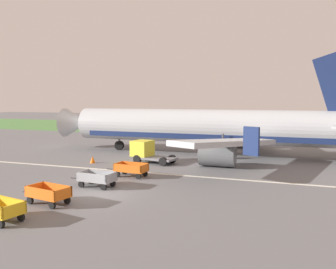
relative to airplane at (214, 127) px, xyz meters
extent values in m
plane|color=slate|center=(-3.36, -18.79, -3.05)|extent=(220.00, 220.00, 0.00)
cube|color=#518442|center=(-3.36, 32.48, -3.02)|extent=(220.00, 28.00, 0.06)
cube|color=silver|center=(-3.36, -11.29, -3.05)|extent=(120.00, 0.36, 0.01)
cylinder|color=#B2B7BC|center=(-1.03, 0.00, 0.10)|extent=(30.02, 3.83, 3.70)
cube|color=navy|center=(-1.03, 0.00, -0.92)|extent=(27.02, 3.63, 0.56)
cone|color=#B2B7BC|center=(-17.53, -0.08, 0.10)|extent=(3.22, 3.64, 3.63)
cube|color=#B2B7BC|center=(3.13, -8.34, -0.57)|extent=(7.23, 13.04, 1.35)
cube|color=navy|center=(5.79, -14.82, 0.38)|extent=(1.10, 0.59, 1.90)
cylinder|color=slate|center=(1.89, -6.78, -1.92)|extent=(3.21, 2.11, 2.10)
cube|color=#B2B7BC|center=(3.06, 8.36, -0.57)|extent=(7.33, 13.02, 1.35)
cube|color=navy|center=(5.66, 14.87, 0.38)|extent=(1.09, 0.60, 1.90)
cylinder|color=slate|center=(1.84, 6.80, -1.92)|extent=(3.21, 2.11, 2.10)
cylinder|color=#4C4C51|center=(-11.53, -0.05, -1.48)|extent=(0.20, 0.20, 2.04)
cylinder|color=black|center=(-11.53, -0.05, -2.50)|extent=(1.10, 0.45, 1.10)
cylinder|color=#4C4C51|center=(1.48, -2.19, -1.48)|extent=(0.20, 0.20, 2.04)
cylinder|color=black|center=(1.48, -2.19, -2.50)|extent=(1.10, 0.45, 1.10)
cylinder|color=#4C4C51|center=(1.46, 2.21, -1.48)|extent=(0.20, 0.20, 2.04)
cylinder|color=black|center=(1.46, 2.21, -2.50)|extent=(1.10, 0.45, 1.10)
cube|color=gold|center=(-5.43, -24.13, -2.26)|extent=(2.47, 0.59, 0.55)
cube|color=gold|center=(-4.38, -25.00, -2.26)|extent=(0.37, 1.39, 0.55)
cylinder|color=black|center=(-4.74, -25.50, -2.83)|extent=(0.46, 0.24, 0.44)
cylinder|color=black|center=(-4.52, -24.40, -2.83)|extent=(0.46, 0.24, 0.44)
cube|color=orange|center=(-5.14, -21.43, -2.57)|extent=(2.72, 1.85, 0.08)
cube|color=orange|center=(-5.26, -22.07, -2.26)|extent=(2.47, 0.57, 0.55)
cube|color=orange|center=(-5.02, -20.79, -2.26)|extent=(2.47, 0.57, 0.55)
cube|color=orange|center=(-6.32, -21.20, -2.26)|extent=(0.36, 1.39, 0.55)
cube|color=orange|center=(-3.96, -21.66, -2.26)|extent=(0.36, 1.39, 0.55)
cylinder|color=#2D2D33|center=(-6.91, -21.09, -2.61)|extent=(1.00, 0.27, 0.08)
cylinder|color=black|center=(-6.17, -21.80, -2.83)|extent=(0.46, 0.24, 0.44)
cylinder|color=black|center=(-5.95, -20.70, -2.83)|extent=(0.46, 0.24, 0.44)
cylinder|color=black|center=(-4.33, -22.16, -2.83)|extent=(0.46, 0.24, 0.44)
cylinder|color=black|center=(-4.11, -21.06, -2.83)|extent=(0.46, 0.24, 0.44)
cube|color=gray|center=(-4.58, -16.88, -2.57)|extent=(2.61, 1.60, 0.08)
cube|color=gray|center=(-4.63, -17.53, -2.26)|extent=(2.50, 0.31, 0.55)
cube|color=gray|center=(-4.52, -16.24, -2.26)|extent=(2.50, 0.31, 0.55)
cube|color=gray|center=(-5.77, -16.78, -2.26)|extent=(0.22, 1.40, 0.55)
cube|color=gray|center=(-3.38, -16.98, -2.26)|extent=(0.22, 1.40, 0.55)
cylinder|color=#2D2D33|center=(-6.37, -16.73, -2.61)|extent=(1.00, 0.16, 0.08)
cylinder|color=black|center=(-5.56, -17.36, -2.83)|extent=(0.45, 0.20, 0.44)
cylinder|color=black|center=(-5.47, -16.25, -2.83)|extent=(0.45, 0.20, 0.44)
cylinder|color=black|center=(-3.69, -17.52, -2.83)|extent=(0.45, 0.20, 0.44)
cylinder|color=black|center=(-3.60, -16.40, -2.83)|extent=(0.45, 0.20, 0.44)
cube|color=orange|center=(-3.74, -13.05, -2.57)|extent=(2.60, 1.58, 0.08)
cube|color=orange|center=(-3.79, -13.70, -2.26)|extent=(2.50, 0.28, 0.55)
cube|color=orange|center=(-3.70, -12.40, -2.26)|extent=(2.50, 0.28, 0.55)
cube|color=orange|center=(-4.94, -12.96, -2.26)|extent=(0.20, 1.40, 0.55)
cube|color=orange|center=(-2.55, -13.14, -2.26)|extent=(0.20, 1.40, 0.55)
cylinder|color=#2D2D33|center=(-5.54, -12.92, -2.61)|extent=(1.00, 0.15, 0.08)
cylinder|color=black|center=(-4.72, -13.54, -2.83)|extent=(0.45, 0.19, 0.44)
cylinder|color=black|center=(-4.64, -12.42, -2.83)|extent=(0.45, 0.19, 0.44)
cylinder|color=black|center=(-2.85, -13.68, -2.83)|extent=(0.45, 0.19, 0.44)
cylinder|color=black|center=(-2.77, -12.56, -2.83)|extent=(0.45, 0.19, 0.44)
cube|color=slate|center=(-3.66, -6.97, -2.55)|extent=(3.39, 2.42, 0.20)
cube|color=yellow|center=(-5.60, -6.62, -1.70)|extent=(2.01, 2.17, 1.50)
cube|color=#19232D|center=(-6.39, -6.48, -1.55)|extent=(0.37, 1.60, 0.67)
cylinder|color=black|center=(-5.76, -7.46, -2.65)|extent=(0.84, 0.44, 0.80)
cylinder|color=black|center=(-5.46, -5.78, -2.65)|extent=(0.84, 0.44, 0.80)
cylinder|color=black|center=(-2.93, -7.97, -2.65)|extent=(0.84, 0.44, 0.80)
cylinder|color=black|center=(-2.63, -6.29, -2.65)|extent=(0.84, 0.44, 0.80)
cone|color=orange|center=(-9.87, -8.83, -2.72)|extent=(0.51, 0.51, 0.67)
camera|label=1|loc=(8.50, -38.58, 3.18)|focal=38.43mm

